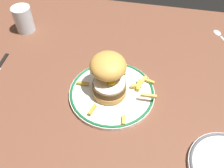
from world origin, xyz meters
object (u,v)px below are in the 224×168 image
object	(u,v)px
burger	(109,75)
spoon	(220,34)
water_glass	(24,21)
dinner_plate	(112,92)

from	to	relation	value
burger	spoon	world-z (taller)	burger
burger	water_glass	world-z (taller)	burger
spoon	dinner_plate	bearing A→B (deg)	-133.17
dinner_plate	spoon	world-z (taller)	dinner_plate
burger	spoon	bearing A→B (deg)	45.52
burger	water_glass	distance (cm)	45.42
burger	water_glass	size ratio (longest dim) A/B	1.48
dinner_plate	spoon	xyz separation A→B (cm)	(34.39, 36.66, -0.48)
water_glass	spoon	xyz separation A→B (cm)	(73.56, 11.63, -3.78)
burger	water_glass	bearing A→B (deg)	147.27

